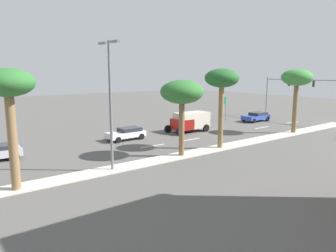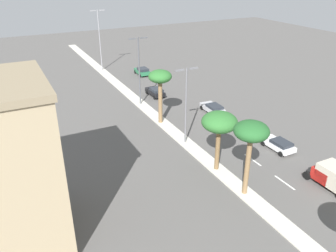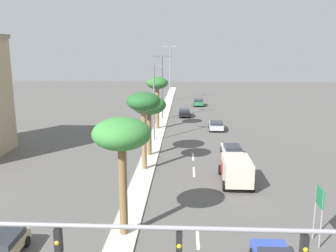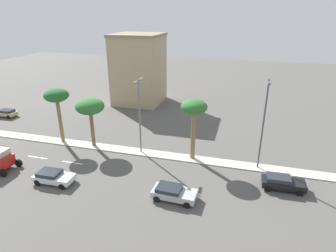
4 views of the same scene
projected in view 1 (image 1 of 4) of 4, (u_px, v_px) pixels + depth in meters
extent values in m
plane|color=#565451|center=(79.00, 177.00, 22.81)|extent=(160.00, 160.00, 0.00)
cube|color=silver|center=(292.00, 122.00, 46.91)|extent=(0.20, 2.80, 0.01)
cube|color=silver|center=(262.00, 128.00, 42.67)|extent=(0.20, 2.80, 0.01)
cube|color=silver|center=(190.00, 140.00, 35.19)|extent=(0.20, 2.80, 0.01)
cube|color=silver|center=(153.00, 146.00, 32.23)|extent=(0.20, 2.80, 0.01)
cylinder|color=gray|center=(267.00, 96.00, 53.78)|extent=(0.24, 0.24, 6.43)
cylinder|color=gold|center=(266.00, 114.00, 54.28)|extent=(0.53, 0.53, 0.50)
cylinder|color=gray|center=(314.00, 80.00, 47.06)|extent=(15.89, 0.16, 0.16)
cube|color=black|center=(289.00, 83.00, 50.27)|extent=(0.20, 0.32, 0.90)
sphere|color=yellow|center=(290.00, 83.00, 50.35)|extent=(0.18, 0.18, 0.18)
cube|color=black|center=(314.00, 84.00, 47.16)|extent=(0.20, 0.32, 0.90)
sphere|color=yellow|center=(314.00, 84.00, 47.23)|extent=(0.18, 0.18, 0.18)
cylinder|color=gray|center=(226.00, 109.00, 48.51)|extent=(0.10, 0.10, 3.57)
cylinder|color=gray|center=(221.00, 109.00, 47.83)|extent=(0.10, 0.10, 3.57)
cube|color=#19723F|center=(223.00, 101.00, 47.96)|extent=(0.08, 1.25, 1.13)
cylinder|color=brown|center=(295.00, 108.00, 38.38)|extent=(0.52, 0.52, 5.90)
ellipsoid|color=#387F38|center=(297.00, 77.00, 37.78)|extent=(3.58, 3.58, 1.97)
cylinder|color=olive|center=(221.00, 116.00, 30.64)|extent=(0.48, 0.48, 6.06)
ellipsoid|color=#235B28|center=(222.00, 78.00, 30.04)|extent=(3.20, 3.20, 1.76)
cylinder|color=brown|center=(182.00, 128.00, 27.88)|extent=(0.48, 0.48, 4.88)
ellipsoid|color=#2D6B2D|center=(182.00, 92.00, 27.37)|extent=(3.69, 3.69, 2.03)
cylinder|color=olive|center=(13.00, 142.00, 19.63)|extent=(0.56, 0.56, 6.05)
ellipsoid|color=#2D6B2D|center=(8.00, 82.00, 19.03)|extent=(3.11, 3.11, 1.71)
cylinder|color=slate|center=(111.00, 107.00, 23.44)|extent=(0.20, 0.20, 9.40)
cube|color=slate|center=(115.00, 41.00, 21.97)|extent=(1.10, 0.24, 0.16)
cube|color=slate|center=(103.00, 43.00, 23.38)|extent=(1.10, 0.24, 0.16)
cube|color=silver|center=(126.00, 134.00, 35.06)|extent=(1.99, 4.22, 0.58)
cube|color=#262B33|center=(130.00, 129.00, 35.30)|extent=(1.75, 2.34, 0.39)
cylinder|color=black|center=(118.00, 140.00, 33.52)|extent=(0.24, 0.65, 0.64)
cylinder|color=black|center=(110.00, 137.00, 34.89)|extent=(0.24, 0.65, 0.64)
cylinder|color=black|center=(141.00, 136.00, 35.32)|extent=(0.24, 0.65, 0.64)
cylinder|color=black|center=(133.00, 134.00, 36.69)|extent=(0.24, 0.65, 0.64)
cube|color=#2D47AD|center=(256.00, 117.00, 47.92)|extent=(1.97, 4.46, 0.59)
cube|color=#262B33|center=(258.00, 114.00, 48.17)|extent=(1.77, 2.45, 0.40)
cylinder|color=black|center=(254.00, 121.00, 46.31)|extent=(0.22, 0.64, 0.64)
cylinder|color=black|center=(244.00, 119.00, 47.77)|extent=(0.22, 0.64, 0.64)
cylinder|color=black|center=(267.00, 119.00, 48.17)|extent=(0.22, 0.64, 0.64)
cylinder|color=black|center=(257.00, 118.00, 49.63)|extent=(0.22, 0.64, 0.64)
cube|color=#262B33|center=(0.00, 147.00, 27.02)|extent=(1.87, 2.41, 0.36)
cylinder|color=black|center=(15.00, 157.00, 26.94)|extent=(0.25, 0.65, 0.64)
cylinder|color=black|center=(11.00, 152.00, 28.45)|extent=(0.25, 0.65, 0.64)
cube|color=#B21E19|center=(182.00, 124.00, 38.92)|extent=(2.30, 1.97, 1.25)
cube|color=beige|center=(192.00, 120.00, 39.78)|extent=(2.30, 4.19, 1.91)
cylinder|color=black|center=(180.00, 132.00, 37.37)|extent=(0.28, 0.90, 0.90)
cylinder|color=black|center=(168.00, 129.00, 39.18)|extent=(0.28, 0.90, 0.90)
cylinder|color=black|center=(206.00, 128.00, 39.85)|extent=(0.28, 0.90, 0.90)
cylinder|color=black|center=(194.00, 125.00, 41.66)|extent=(0.28, 0.90, 0.90)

